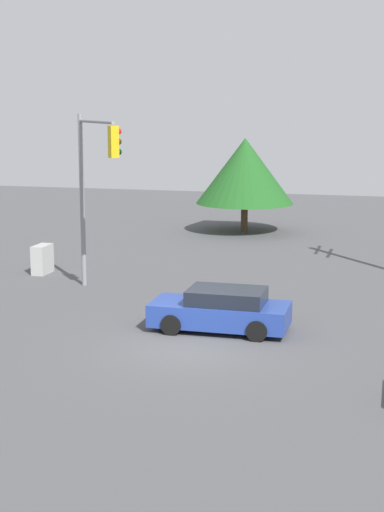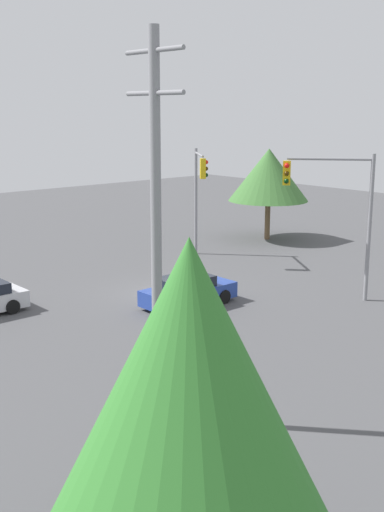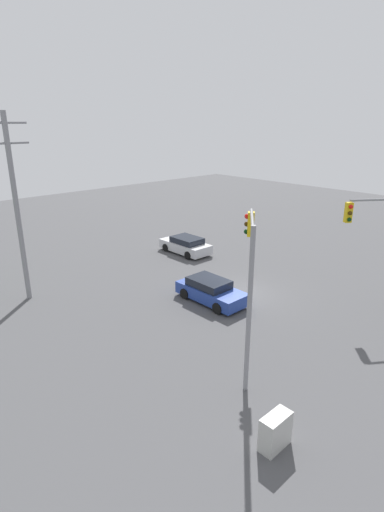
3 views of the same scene
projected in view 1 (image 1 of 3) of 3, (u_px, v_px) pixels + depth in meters
name	position (u px, v px, depth m)	size (l,w,h in m)	color
ground_plane	(190.00, 347.00, 22.39)	(80.00, 80.00, 0.00)	#4C4C4F
sedan_blue	(221.00, 310.00, 23.99)	(1.92, 4.21, 1.32)	#233D93
traffic_signal_cross	(94.00, 173.00, 28.01)	(3.11, 2.67, 6.50)	gray
electrical_cabinet	(42.00, 259.00, 32.13)	(1.10, 0.53, 1.18)	#B2B2AD
tree_behind	(245.00, 171.00, 42.14)	(5.26, 5.26, 5.09)	#4C3823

